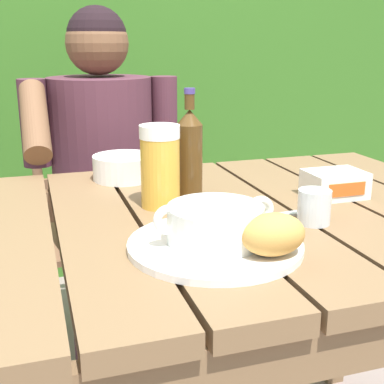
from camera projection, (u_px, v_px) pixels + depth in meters
The scene contains 13 objects.
dining_table at pixel (176, 262), 1.04m from camera, with size 1.39×0.84×0.78m.
hedge_backdrop at pixel (80, 33), 2.57m from camera, with size 3.68×0.92×2.60m.
chair_near_diner at pixel (101, 229), 1.87m from camera, with size 0.44×0.43×0.90m.
person_eating at pixel (104, 172), 1.62m from camera, with size 0.48×0.47×1.21m.
serving_plate at pixel (215, 245), 0.85m from camera, with size 0.29×0.29×0.01m.
soup_bowl at pixel (215, 223), 0.84m from camera, with size 0.21×0.16×0.07m.
bread_roll at pixel (273, 234), 0.79m from camera, with size 0.11×0.08×0.07m.
beer_glass at pixel (160, 166), 1.05m from camera, with size 0.08×0.08×0.17m.
beer_bottle at pixel (190, 152), 1.11m from camera, with size 0.06×0.06×0.24m.
water_glass_small at pixel (314, 207), 0.96m from camera, with size 0.06×0.06×0.06m.
butter_tub at pixel (335, 184), 1.13m from camera, with size 0.13×0.10×0.06m.
table_knife at pixel (267, 217), 0.99m from camera, with size 0.16×0.03×0.01m.
diner_bowl at pixel (124, 167), 1.27m from camera, with size 0.15×0.15×0.06m.
Camera 1 is at (-0.26, -0.92, 1.11)m, focal length 48.10 mm.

